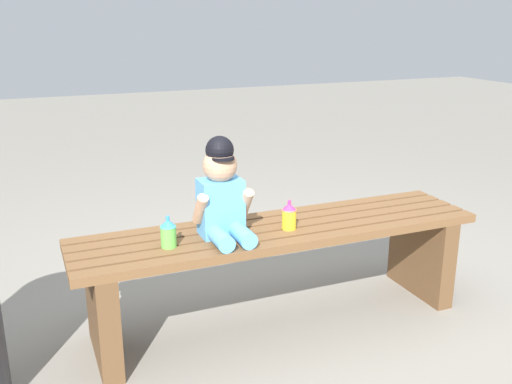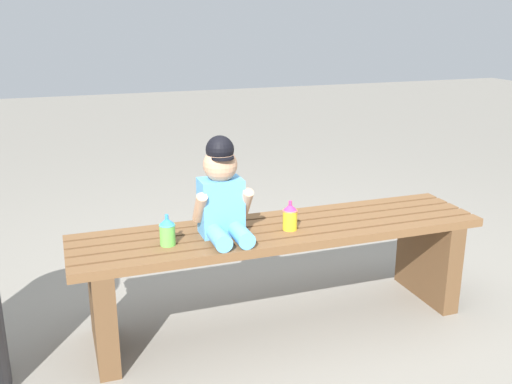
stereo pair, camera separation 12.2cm
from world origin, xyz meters
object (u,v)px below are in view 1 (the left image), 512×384
at_px(child_figure, 222,194).
at_px(park_bench, 279,257).
at_px(sippy_cup_right, 289,215).
at_px(sippy_cup_left, 168,233).

bearing_deg(child_figure, park_bench, 2.37).
distance_m(park_bench, sippy_cup_right, 0.21).
xyz_separation_m(sippy_cup_left, sippy_cup_right, (0.51, 0.00, 0.00)).
bearing_deg(sippy_cup_right, child_figure, 173.68).
bearing_deg(sippy_cup_left, child_figure, 7.72).
distance_m(park_bench, sippy_cup_left, 0.53).
height_order(child_figure, sippy_cup_left, child_figure).
xyz_separation_m(park_bench, sippy_cup_left, (-0.49, -0.04, 0.20)).
bearing_deg(park_bench, sippy_cup_right, -61.72).
relative_size(park_bench, sippy_cup_right, 14.03).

